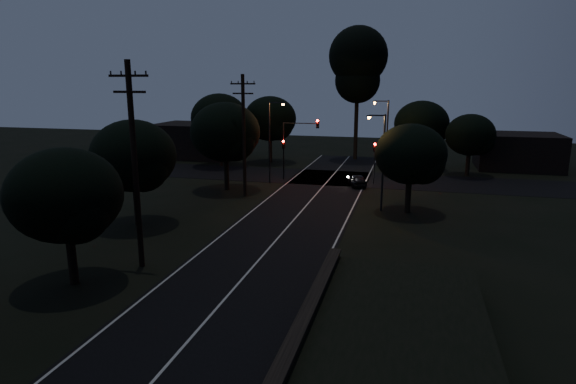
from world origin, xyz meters
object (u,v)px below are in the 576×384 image
Objects in this scene: signal_right at (375,155)px; streetlight_c at (381,156)px; streetlight_b at (385,133)px; tall_pine at (358,64)px; streetlight_a at (271,136)px; utility_pole_far at (244,134)px; signal_mast at (300,138)px; car at (357,180)px; utility_pole_mid at (135,163)px; signal_left at (284,152)px.

streetlight_c is at bearing -82.98° from signal_right.
streetlight_b is 14.01m from streetlight_c.
tall_pine is 2.08× the size of streetlight_a.
utility_pole_far is at bearing 170.40° from streetlight_c.
streetlight_c is at bearing -48.81° from signal_mast.
car is (8.44, 0.59, -4.06)m from streetlight_a.
utility_pole_mid is 1.47× the size of streetlight_c.
streetlight_a reaches higher than streetlight_c.
utility_pole_far is 13.53m from signal_right.
streetlight_a is 1.07× the size of streetlight_c.
utility_pole_mid is 17.00m from utility_pole_far.
utility_pole_mid reaches higher than streetlight_a.
tall_pine is 4.05× the size of signal_left.
streetlight_c is (11.83, -2.00, -1.13)m from utility_pole_far.
signal_left is 0.51× the size of streetlight_a.
signal_mast is (1.69, 0.00, 1.50)m from signal_left.
streetlight_c is at bearing -35.69° from streetlight_a.
utility_pole_mid is at bearing -99.93° from tall_pine.
signal_right is 10.18m from streetlight_c.
signal_right is (9.20, 0.00, 0.00)m from signal_left.
utility_pole_mid is 25.19m from signal_left.
signal_right is at bearing -100.00° from streetlight_b.
signal_right is 0.51× the size of streetlight_b.
tall_pine is at bearing 100.93° from streetlight_c.
streetlight_c is (8.74, -9.99, 0.01)m from signal_mast.
utility_pole_mid is 23.04m from streetlight_a.
streetlight_a is at bearing -150.52° from streetlight_b.
streetlight_a is at bearing 88.27° from utility_pole_mid.
signal_left is 0.51× the size of streetlight_b.
tall_pine reaches higher than utility_pole_mid.
streetlight_b is (8.22, 4.01, 0.30)m from signal_mast.
signal_left is 1.00× the size of signal_right.
tall_pine is at bearing 73.07° from utility_pole_far.
utility_pole_far is 1.31× the size of streetlight_b.
streetlight_a is (0.69, 23.00, -1.10)m from utility_pole_mid.
streetlight_b reaches higher than signal_right.
utility_pole_far reaches higher than signal_right.
tall_pine reaches higher than signal_mast.
tall_pine is 4.89× the size of car.
utility_pole_far is 12.28m from car.
utility_pole_far reaches higher than streetlight_c.
signal_mast is at bearing -31.38° from car.
streetlight_a is at bearing -168.66° from signal_right.
signal_right is at bearing -154.66° from car.
streetlight_a is (-0.71, -1.99, 1.80)m from signal_left.
tall_pine reaches higher than streetlight_c.
car is at bearing 68.83° from utility_pole_mid.
signal_mast is 3.13m from streetlight_a.
tall_pine is at bearing 111.38° from streetlight_b.
utility_pole_mid is 27.30m from signal_right.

